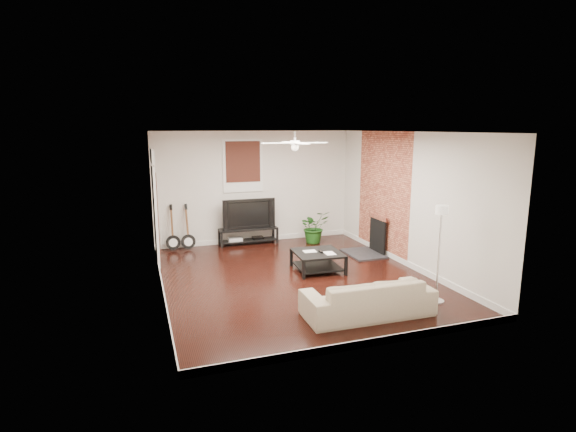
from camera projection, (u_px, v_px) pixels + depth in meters
name	position (u px, v px, depth m)	size (l,w,h in m)	color
room	(295.00, 207.00, 8.51)	(5.01, 6.01, 2.81)	black
brick_accent	(383.00, 194.00, 10.23)	(0.02, 2.20, 2.80)	#984231
fireplace	(370.00, 235.00, 10.32)	(0.80, 1.10, 0.92)	black
window_back	(243.00, 166.00, 11.07)	(1.00, 0.06, 1.30)	#38130F
door_left	(156.00, 206.00, 9.53)	(0.08, 1.00, 2.50)	white
tv_stand	(248.00, 236.00, 11.25)	(1.46, 0.39, 0.41)	black
tv	(248.00, 213.00, 11.16)	(1.31, 0.17, 0.75)	black
coffee_table	(318.00, 261.00, 9.17)	(0.93, 0.93, 0.39)	black
sofa	(368.00, 297.00, 6.98)	(2.03, 0.79, 0.59)	#BEAC8F
floor_lamp	(439.00, 254.00, 7.40)	(0.27, 0.27, 1.65)	silver
potted_plant	(314.00, 227.00, 11.36)	(0.74, 0.64, 0.82)	#1B5017
guitar_left	(172.00, 228.00, 10.58)	(0.34, 0.24, 1.11)	black
guitar_right	(188.00, 227.00, 10.66)	(0.34, 0.24, 1.11)	black
ceiling_fan	(295.00, 143.00, 8.28)	(1.24, 1.24, 0.32)	white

